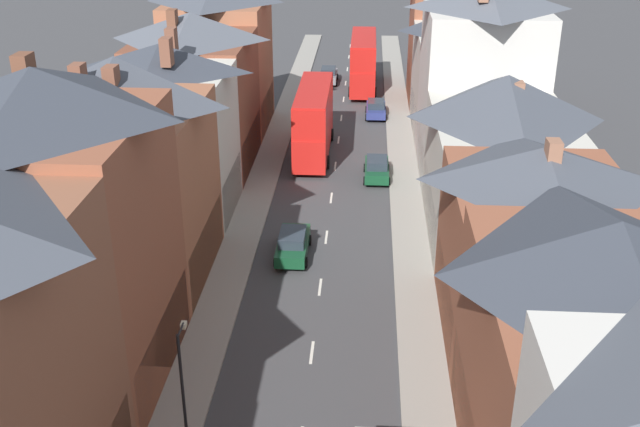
{
  "coord_description": "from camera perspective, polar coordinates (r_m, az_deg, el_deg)",
  "views": [
    {
      "loc": [
        2.22,
        -10.81,
        20.56
      ],
      "look_at": [
        -0.47,
        31.26,
        1.0
      ],
      "focal_mm": 42.0,
      "sensor_mm": 36.0,
      "label": 1
    }
  ],
  "objects": [
    {
      "name": "pavement_right",
      "position": [
        53.01,
        6.49,
        1.98
      ],
      "size": [
        2.2,
        104.0,
        0.14
      ],
      "primitive_type": "cube",
      "color": "gray",
      "rests_on": "ground"
    },
    {
      "name": "terrace_row_right",
      "position": [
        39.52,
        15.02,
        2.13
      ],
      "size": [
        8.0,
        76.99,
        14.31
      ],
      "color": "brown",
      "rests_on": "ground"
    },
    {
      "name": "car_mid_white",
      "position": [
        79.43,
        0.66,
        10.5
      ],
      "size": [
        1.9,
        4.29,
        1.64
      ],
      "color": "gray",
      "rests_on": "ground"
    },
    {
      "name": "street_lamp",
      "position": [
        28.74,
        -10.39,
        -12.65
      ],
      "size": [
        0.2,
        1.12,
        5.5
      ],
      "color": "black",
      "rests_on": "ground"
    },
    {
      "name": "pavement_left",
      "position": [
        53.44,
        -4.5,
        2.26
      ],
      "size": [
        2.2,
        104.0,
        0.14
      ],
      "primitive_type": "cube",
      "color": "gray",
      "rests_on": "ground"
    },
    {
      "name": "car_mid_black",
      "position": [
        43.26,
        -2.08,
        -2.29
      ],
      "size": [
        1.9,
        4.48,
        1.6
      ],
      "color": "#144728",
      "rests_on": "ground"
    },
    {
      "name": "double_decker_bus_lead",
      "position": [
        58.24,
        -0.49,
        7.15
      ],
      "size": [
        2.74,
        10.8,
        5.3
      ],
      "color": "red",
      "rests_on": "ground"
    },
    {
      "name": "car_near_blue",
      "position": [
        54.23,
        4.34,
        3.46
      ],
      "size": [
        1.9,
        4.14,
        1.61
      ],
      "color": "#144728",
      "rests_on": "ground"
    },
    {
      "name": "centre_line_dashes",
      "position": [
        51.17,
        0.86,
        1.2
      ],
      "size": [
        0.14,
        97.8,
        0.01
      ],
      "color": "silver",
      "rests_on": "ground"
    },
    {
      "name": "terrace_row_left",
      "position": [
        36.63,
        -16.46,
        1.02
      ],
      "size": [
        8.0,
        66.73,
        14.1
      ],
      "color": "brown",
      "rests_on": "ground"
    },
    {
      "name": "car_parked_left_b",
      "position": [
        68.18,
        4.28,
        7.97
      ],
      "size": [
        1.9,
        3.91,
        1.58
      ],
      "color": "navy",
      "rests_on": "ground"
    },
    {
      "name": "double_decker_bus_mid_street",
      "position": [
        76.83,
        3.31,
        11.49
      ],
      "size": [
        2.74,
        10.8,
        5.3
      ],
      "color": "red",
      "rests_on": "ground"
    }
  ]
}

